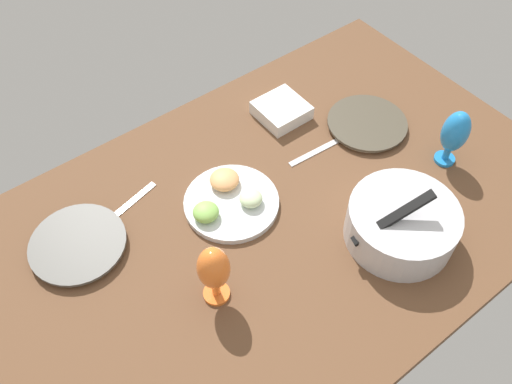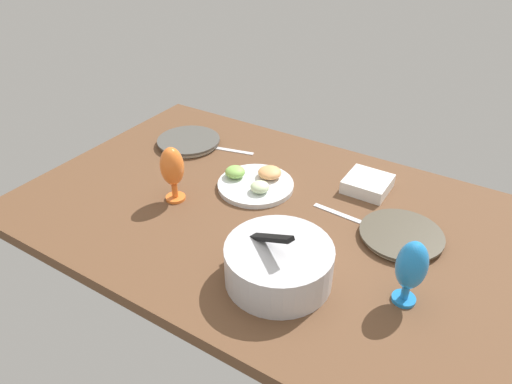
{
  "view_description": "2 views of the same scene",
  "coord_description": "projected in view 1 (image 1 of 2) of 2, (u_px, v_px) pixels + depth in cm",
  "views": [
    {
      "loc": [
        58.61,
        65.55,
        119.05
      ],
      "look_at": [
        4.44,
        -5.57,
        5.64
      ],
      "focal_mm": 37.75,
      "sensor_mm": 36.0,
      "label": 1
    },
    {
      "loc": [
        -62.7,
        106.17,
        89.01
      ],
      "look_at": [
        3.69,
        -0.08,
        5.64
      ],
      "focal_mm": 32.99,
      "sensor_mm": 36.0,
      "label": 2
    }
  ],
  "objects": [
    {
      "name": "hurricane_glass_blue",
      "position": [
        455.0,
        133.0,
        1.5
      ],
      "size": [
        7.65,
        7.65,
        18.79
      ],
      "color": "#2282D2",
      "rests_on": "ground_plane"
    },
    {
      "name": "mixing_bowl",
      "position": [
        402.0,
        223.0,
        1.38
      ],
      "size": [
        29.51,
        28.51,
        18.08
      ],
      "color": "silver",
      "rests_on": "ground_plane"
    },
    {
      "name": "fork_by_left_plate",
      "position": [
        314.0,
        152.0,
        1.61
      ],
      "size": [
        18.08,
        2.96,
        0.6
      ],
      "primitive_type": "cube",
      "rotation": [
        0.0,
        0.0,
        -0.06
      ],
      "color": "silver",
      "rests_on": "ground_plane"
    },
    {
      "name": "dinner_plate_left",
      "position": [
        367.0,
        124.0,
        1.67
      ],
      "size": [
        24.75,
        24.75,
        2.01
      ],
      "color": "beige",
      "rests_on": "ground_plane"
    },
    {
      "name": "dinner_plate_right",
      "position": [
        78.0,
        245.0,
        1.39
      ],
      "size": [
        25.06,
        25.06,
        2.39
      ],
      "color": "silver",
      "rests_on": "ground_plane"
    },
    {
      "name": "fruit_platter",
      "position": [
        229.0,
        200.0,
        1.48
      ],
      "size": [
        26.3,
        26.3,
        5.56
      ],
      "color": "silver",
      "rests_on": "ground_plane"
    },
    {
      "name": "square_bowl_white",
      "position": [
        281.0,
        110.0,
        1.69
      ],
      "size": [
        14.5,
        14.5,
        4.54
      ],
      "color": "white",
      "rests_on": "ground_plane"
    },
    {
      "name": "hurricane_glass_orange",
      "position": [
        214.0,
        270.0,
        1.23
      ],
      "size": [
        7.73,
        7.73,
        19.32
      ],
      "color": "orange",
      "rests_on": "ground_plane"
    },
    {
      "name": "ground_plane",
      "position": [
        281.0,
        214.0,
        1.49
      ],
      "size": [
        160.0,
        104.0,
        4.0
      ],
      "primitive_type": "cube",
      "color": "brown"
    },
    {
      "name": "fork_by_right_plate",
      "position": [
        131.0,
        203.0,
        1.49
      ],
      "size": [
        17.93,
        5.93,
        0.6
      ],
      "primitive_type": "cube",
      "rotation": [
        0.0,
        0.0,
        0.23
      ],
      "color": "silver",
      "rests_on": "ground_plane"
    }
  ]
}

